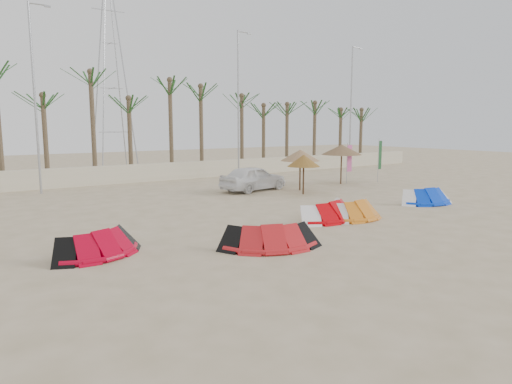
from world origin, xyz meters
TOP-DOWN VIEW (x-y plane):
  - ground at (0.00, 0.00)m, footprint 120.00×120.00m
  - boundary_wall at (0.00, 22.00)m, footprint 60.00×0.30m
  - palm_line at (0.67, 23.50)m, footprint 52.00×4.00m
  - lamp_b at (-5.96, 20.00)m, footprint 1.25×0.14m
  - lamp_c at (8.04, 20.00)m, footprint 1.25×0.14m
  - lamp_d at (20.04, 20.00)m, footprint 1.25×0.14m
  - pylon at (1.00, 28.00)m, footprint 3.00×3.00m
  - kite_red_left at (-6.89, 4.91)m, footprint 3.33×2.30m
  - kite_red_mid at (-1.95, 2.64)m, footprint 3.70×2.54m
  - kite_red_right at (2.89, 4.92)m, footprint 3.73×2.22m
  - kite_orange at (4.01, 4.33)m, footprint 3.03×1.77m
  - kite_blue at (9.92, 4.98)m, footprint 3.28×2.03m
  - parasol_left at (6.81, 10.95)m, footprint 1.95×1.95m
  - parasol_mid at (7.69, 12.31)m, footprint 2.47×2.47m
  - parasol_right at (12.07, 13.11)m, footprint 2.80×2.80m
  - flag_pink at (12.67, 13.00)m, footprint 0.45×0.06m
  - flag_green at (15.11, 12.31)m, footprint 0.45×0.10m
  - car at (5.24, 13.90)m, footprint 4.86×2.67m

SIDE VIEW (x-z plane):
  - ground at x=0.00m, z-range 0.00..0.00m
  - pylon at x=1.00m, z-range -7.00..7.00m
  - kite_orange at x=4.01m, z-range -0.03..0.87m
  - kite_red_left at x=-6.89m, z-range -0.03..0.87m
  - kite_blue at x=9.92m, z-range -0.03..0.87m
  - kite_red_mid at x=-1.95m, z-range -0.03..0.87m
  - kite_red_right at x=2.89m, z-range -0.03..0.87m
  - boundary_wall at x=0.00m, z-range 0.00..1.30m
  - car at x=5.24m, z-range 0.00..1.57m
  - flag_pink at x=12.67m, z-range 0.26..3.12m
  - flag_green at x=15.11m, z-range 0.29..3.43m
  - parasol_left at x=6.81m, z-range 0.82..3.17m
  - parasol_mid at x=7.69m, z-range 0.92..3.49m
  - parasol_right at x=12.07m, z-range 1.01..3.75m
  - lamp_b at x=-5.96m, z-range 0.27..11.27m
  - lamp_c at x=8.04m, z-range 0.27..11.27m
  - lamp_d at x=20.04m, z-range 0.27..11.27m
  - palm_line at x=0.67m, z-range 2.59..10.29m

